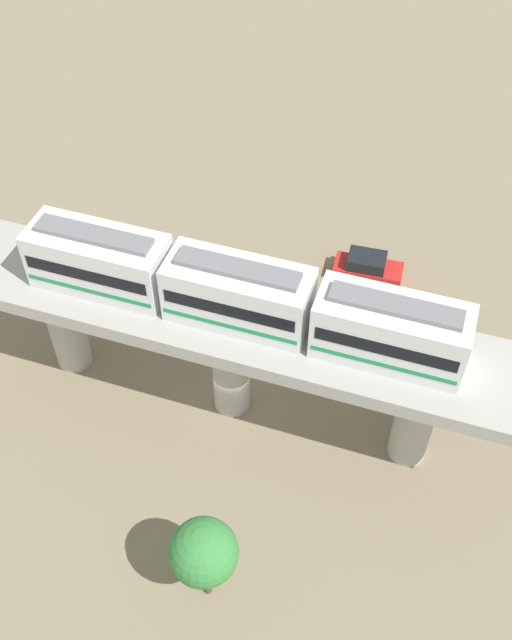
{
  "coord_description": "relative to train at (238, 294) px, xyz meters",
  "views": [
    {
      "loc": [
        -21.72,
        -8.64,
        32.18
      ],
      "look_at": [
        2.5,
        -0.5,
        4.19
      ],
      "focal_mm": 41.42,
      "sensor_mm": 36.0,
      "label": 1
    }
  ],
  "objects": [
    {
      "name": "parked_car_black",
      "position": [
        5.54,
        -8.25,
        -7.77
      ],
      "size": [
        1.85,
        4.22,
        1.76
      ],
      "rotation": [
        0.0,
        0.0,
        -0.01
      ],
      "color": "black",
      "rests_on": "ground"
    },
    {
      "name": "parked_car_red",
      "position": [
        11.72,
        -4.15,
        -7.77
      ],
      "size": [
        2.09,
        4.32,
        1.76
      ],
      "rotation": [
        0.0,
        0.0,
        0.07
      ],
      "color": "red",
      "rests_on": "ground"
    },
    {
      "name": "viaduct",
      "position": [
        0.0,
        0.5,
        -3.18
      ],
      "size": [
        5.2,
        28.85,
        6.98
      ],
      "color": "#A8A59E",
      "rests_on": "ground"
    },
    {
      "name": "train",
      "position": [
        0.0,
        0.0,
        0.0
      ],
      "size": [
        2.64,
        20.5,
        3.24
      ],
      "color": "white",
      "rests_on": "viaduct"
    },
    {
      "name": "tree_near_viaduct",
      "position": [
        -9.91,
        -1.94,
        -4.76
      ],
      "size": [
        2.89,
        2.89,
        5.23
      ],
      "color": "brown",
      "rests_on": "ground"
    },
    {
      "name": "ground_plane",
      "position": [
        0.0,
        0.5,
        -8.51
      ],
      "size": [
        120.0,
        120.0,
        0.0
      ],
      "primitive_type": "plane",
      "color": "#84755B"
    },
    {
      "name": "parked_car_silver",
      "position": [
        5.7,
        8.94,
        -7.77
      ],
      "size": [
        1.95,
        4.26,
        1.76
      ],
      "rotation": [
        0.0,
        0.0,
        0.04
      ],
      "color": "#B2B5BA",
      "rests_on": "ground"
    }
  ]
}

